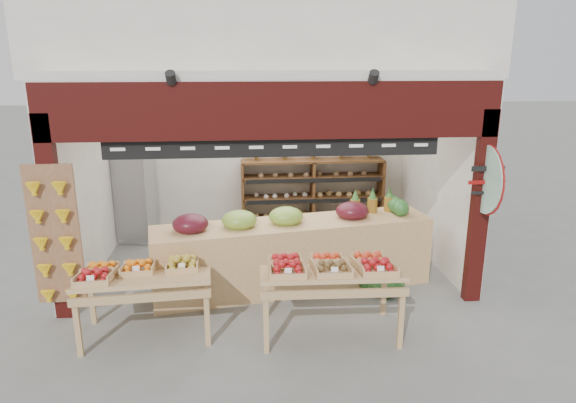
# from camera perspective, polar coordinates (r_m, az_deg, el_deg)

# --- Properties ---
(ground) EXTENTS (60.00, 60.00, 0.00)m
(ground) POSITION_cam_1_polar(r_m,az_deg,el_deg) (8.08, -1.91, -8.19)
(ground) COLOR slate
(ground) RESTS_ON ground
(shop_structure) EXTENTS (6.36, 5.12, 5.40)m
(shop_structure) POSITION_cam_1_polar(r_m,az_deg,el_deg) (9.01, -2.75, 19.86)
(shop_structure) COLOR white
(shop_structure) RESTS_ON ground
(banana_board) EXTENTS (0.60, 0.15, 1.80)m
(banana_board) POSITION_cam_1_polar(r_m,az_deg,el_deg) (6.97, -24.50, -3.80)
(banana_board) COLOR #976544
(banana_board) RESTS_ON ground
(gift_sign) EXTENTS (0.04, 0.93, 0.92)m
(gift_sign) POSITION_cam_1_polar(r_m,az_deg,el_deg) (7.13, 21.17, 2.30)
(gift_sign) COLOR silver
(gift_sign) RESTS_ON ground
(back_shelving) EXTENTS (2.69, 0.44, 1.69)m
(back_shelving) POSITION_cam_1_polar(r_m,az_deg,el_deg) (9.69, 2.76, 2.59)
(back_shelving) COLOR brown
(back_shelving) RESTS_ON ground
(refrigerator) EXTENTS (0.76, 0.76, 1.74)m
(refrigerator) POSITION_cam_1_polar(r_m,az_deg,el_deg) (9.75, -16.81, 0.81)
(refrigerator) COLOR silver
(refrigerator) RESTS_ON ground
(cardboard_stack) EXTENTS (0.97, 0.70, 0.65)m
(cardboard_stack) POSITION_cam_1_polar(r_m,az_deg,el_deg) (8.41, -9.18, -5.64)
(cardboard_stack) COLOR beige
(cardboard_stack) RESTS_ON ground
(mid_counter) EXTENTS (4.09, 1.47, 1.24)m
(mid_counter) POSITION_cam_1_polar(r_m,az_deg,el_deg) (7.47, 0.47, -5.68)
(mid_counter) COLOR tan
(mid_counter) RESTS_ON ground
(display_table_left) EXTENTS (1.61, 0.98, 1.00)m
(display_table_left) POSITION_cam_1_polar(r_m,az_deg,el_deg) (6.47, -16.55, -7.91)
(display_table_left) COLOR tan
(display_table_left) RESTS_ON ground
(display_table_right) EXTENTS (1.70, 0.98, 1.06)m
(display_table_right) POSITION_cam_1_polar(r_m,az_deg,el_deg) (6.20, 4.69, -7.53)
(display_table_right) COLOR tan
(display_table_right) RESTS_ON ground
(watermelon_pile) EXTENTS (0.67, 0.64, 0.49)m
(watermelon_pile) POSITION_cam_1_polar(r_m,az_deg,el_deg) (7.62, 10.44, -8.51)
(watermelon_pile) COLOR #17461C
(watermelon_pile) RESTS_ON ground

